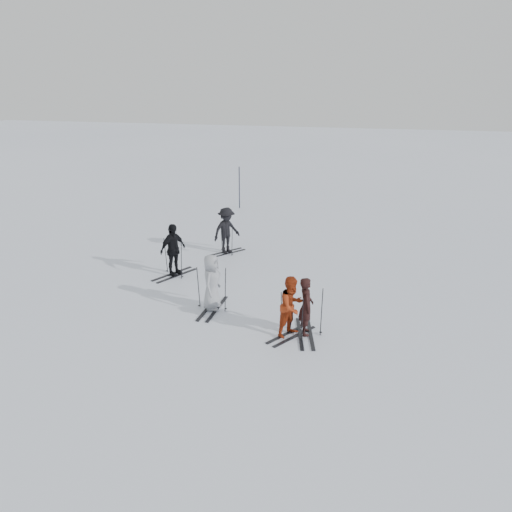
{
  "coord_description": "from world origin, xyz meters",
  "views": [
    {
      "loc": [
        3.99,
        -13.83,
        6.43
      ],
      "look_at": [
        0.0,
        1.0,
        1.0
      ],
      "focal_mm": 35.0,
      "sensor_mm": 36.0,
      "label": 1
    }
  ],
  "objects": [
    {
      "name": "skis_uphill_left",
      "position": [
        -2.97,
        1.06,
        0.67
      ],
      "size": [
        2.07,
        1.66,
        1.34
      ],
      "primitive_type": null,
      "rotation": [
        0.0,
        0.0,
        1.13
      ],
      "color": "black",
      "rests_on": "ground"
    },
    {
      "name": "skier_uphill_left",
      "position": [
        -2.97,
        1.06,
        0.91
      ],
      "size": [
        0.86,
        1.15,
        1.82
      ],
      "primitive_type": "imported",
      "rotation": [
        0.0,
        0.0,
        1.13
      ],
      "color": "black",
      "rests_on": "ground"
    },
    {
      "name": "skis_red",
      "position": [
        1.82,
        -2.16,
        0.6
      ],
      "size": [
        1.87,
        1.61,
        1.21
      ],
      "primitive_type": null,
      "rotation": [
        0.0,
        0.0,
        1.03
      ],
      "color": "black",
      "rests_on": "ground"
    },
    {
      "name": "piste_marker",
      "position": [
        -3.58,
        10.92,
        1.1
      ],
      "size": [
        0.06,
        0.06,
        2.2
      ],
      "primitive_type": "cylinder",
      "rotation": [
        0.0,
        0.0,
        -0.26
      ],
      "color": "black",
      "rests_on": "ground"
    },
    {
      "name": "skier_red",
      "position": [
        1.82,
        -2.16,
        0.82
      ],
      "size": [
        0.95,
        1.01,
        1.65
      ],
      "primitive_type": "imported",
      "rotation": [
        0.0,
        0.0,
        1.03
      ],
      "color": "#972E11",
      "rests_on": "ground"
    },
    {
      "name": "skis_near_dark",
      "position": [
        2.17,
        -1.99,
        0.67
      ],
      "size": [
        2.03,
        1.41,
        1.35
      ],
      "primitive_type": null,
      "rotation": [
        0.0,
        0.0,
        1.82
      ],
      "color": "black",
      "rests_on": "ground"
    },
    {
      "name": "ground",
      "position": [
        0.0,
        0.0,
        0.0
      ],
      "size": [
        120.0,
        120.0,
        0.0
      ],
      "primitive_type": "plane",
      "color": "silver",
      "rests_on": "ground"
    },
    {
      "name": "skis_uphill_far",
      "position": [
        -1.94,
        3.8,
        0.59
      ],
      "size": [
        1.81,
        1.66,
        1.18
      ],
      "primitive_type": null,
      "rotation": [
        0.0,
        0.0,
        0.92
      ],
      "color": "black",
      "rests_on": "ground"
    },
    {
      "name": "skier_uphill_far",
      "position": [
        -1.94,
        3.8,
        0.9
      ],
      "size": [
        1.23,
        1.33,
        1.79
      ],
      "primitive_type": "imported",
      "rotation": [
        0.0,
        0.0,
        0.92
      ],
      "color": "black",
      "rests_on": "ground"
    },
    {
      "name": "skier_near_dark",
      "position": [
        2.17,
        -1.99,
        0.8
      ],
      "size": [
        0.51,
        0.66,
        1.59
      ],
      "primitive_type": "imported",
      "rotation": [
        0.0,
        0.0,
        1.82
      ],
      "color": "black",
      "rests_on": "ground"
    },
    {
      "name": "skis_grey",
      "position": [
        -0.76,
        -1.16,
        0.68
      ],
      "size": [
        1.87,
        1.0,
        1.36
      ],
      "primitive_type": null,
      "rotation": [
        0.0,
        0.0,
        1.58
      ],
      "color": "black",
      "rests_on": "ground"
    },
    {
      "name": "skier_grey",
      "position": [
        -0.76,
        -1.16,
        0.83
      ],
      "size": [
        0.54,
        0.82,
        1.67
      ],
      "primitive_type": "imported",
      "rotation": [
        0.0,
        0.0,
        1.58
      ],
      "color": "#999CA2",
      "rests_on": "ground"
    }
  ]
}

